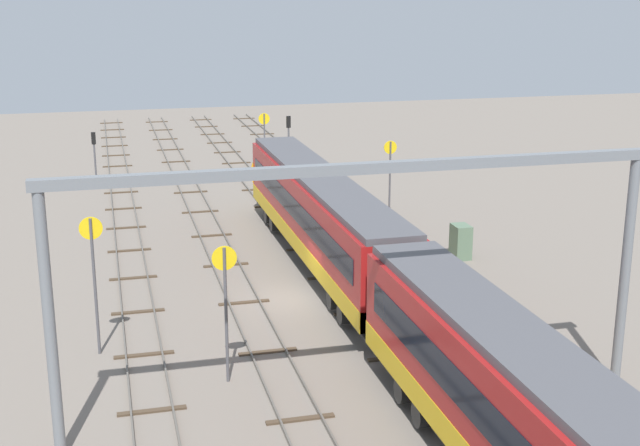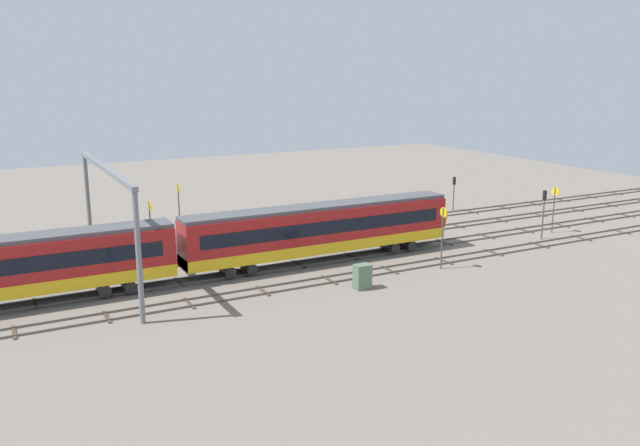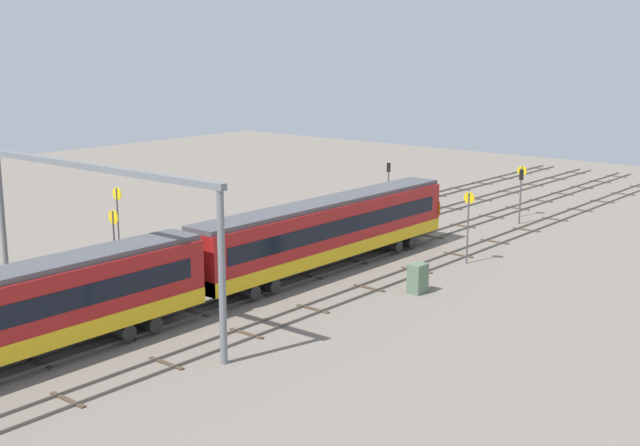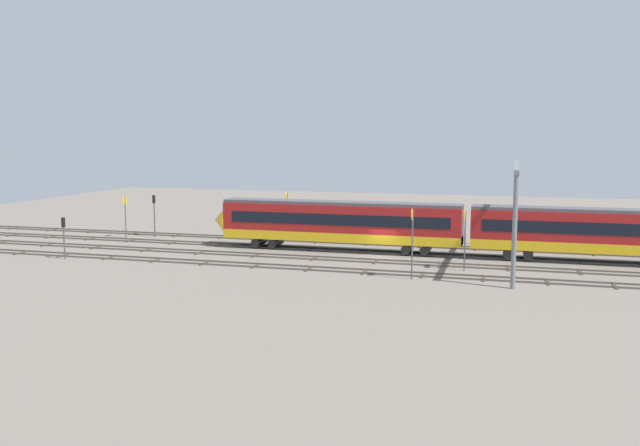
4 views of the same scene
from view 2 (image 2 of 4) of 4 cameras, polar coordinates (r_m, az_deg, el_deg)
name	(u,v)px [view 2 (image 2 of 4)]	position (r m, az deg, el deg)	size (l,w,h in m)	color
ground_plane	(260,261)	(55.99, -5.30, -3.37)	(138.75, 138.75, 0.00)	slate
track_near_foreground	(297,285)	(49.58, -2.01, -5.43)	(122.75, 2.40, 0.16)	#59544C
track_with_train	(271,268)	(53.81, -4.29, -3.96)	(122.75, 2.40, 0.16)	#59544C
track_middle	(249,254)	(58.15, -6.23, -2.69)	(122.75, 2.40, 0.16)	#59544C
track_second_far	(230,241)	(62.57, -7.90, -1.60)	(122.75, 2.40, 0.16)	#59544C
train	(5,271)	(49.03, -25.83, -3.82)	(75.20, 3.24, 4.80)	maroon
overhead_gantry	(107,194)	(51.59, -18.13, 2.40)	(0.40, 20.36, 8.96)	slate
speed_sign_near_foreground	(179,205)	(62.13, -12.21, 1.52)	(0.14, 0.91, 5.72)	#4C4C51
speed_sign_mid_trackside	(442,230)	(53.77, 10.65, -0.62)	(0.14, 0.83, 5.16)	#4C4C51
speed_sign_far_trackside	(150,222)	(56.83, -14.61, 0.09)	(0.14, 0.92, 5.31)	#4C4C51
speed_sign_distant_end	(554,203)	(69.03, 19.78, 1.65)	(0.14, 0.90, 4.64)	#4C4C51
signal_light_trackside_approach	(454,188)	(77.41, 11.63, 3.00)	(0.31, 0.32, 3.92)	#4C4C51
signal_light_trackside_departure	(544,208)	(66.03, 18.97, 1.28)	(0.31, 0.32, 4.77)	#4C4C51
relay_cabinet	(362,277)	(48.74, 3.72, -4.70)	(1.22, 0.88, 1.88)	#597259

